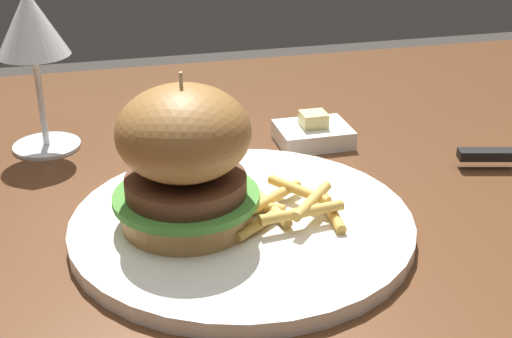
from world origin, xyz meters
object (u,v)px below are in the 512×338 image
at_px(wine_glass, 31,30).
at_px(butter_dish, 313,133).
at_px(main_plate, 242,225).
at_px(burger_sandwich, 185,158).

distance_m(wine_glass, butter_dish, 0.31).
distance_m(main_plate, wine_glass, 0.31).
bearing_deg(wine_glass, main_plate, -54.31).
relative_size(burger_sandwich, wine_glass, 0.77).
bearing_deg(burger_sandwich, main_plate, -3.56).
distance_m(burger_sandwich, butter_dish, 0.24).
xyz_separation_m(main_plate, wine_glass, (-0.17, 0.23, 0.12)).
height_order(wine_glass, butter_dish, wine_glass).
relative_size(main_plate, burger_sandwich, 2.22).
xyz_separation_m(main_plate, butter_dish, (0.12, 0.17, 0.00)).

